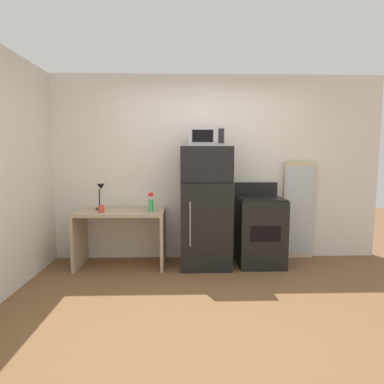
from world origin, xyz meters
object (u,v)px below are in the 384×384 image
at_px(desk_lamp, 101,192).
at_px(leaning_mirror, 299,210).
at_px(coffee_mug, 101,209).
at_px(microwave, 206,137).
at_px(spray_bottle, 151,204).
at_px(refrigerator, 205,207).
at_px(desk, 121,227).
at_px(oven_range, 260,230).

bearing_deg(desk_lamp, leaning_mirror, 3.77).
height_order(desk_lamp, coffee_mug, desk_lamp).
height_order(coffee_mug, microwave, microwave).
bearing_deg(spray_bottle, coffee_mug, -176.03).
bearing_deg(refrigerator, desk_lamp, 176.20).
xyz_separation_m(coffee_mug, microwave, (1.35, 0.09, 0.92)).
distance_m(refrigerator, leaning_mirror, 1.39).
distance_m(desk_lamp, spray_bottle, 0.72).
relative_size(desk, refrigerator, 0.73).
xyz_separation_m(refrigerator, microwave, (0.00, -0.02, 0.93)).
xyz_separation_m(desk, leaning_mirror, (2.49, 0.26, 0.18)).
bearing_deg(oven_range, spray_bottle, -176.41).
distance_m(coffee_mug, oven_range, 2.13).
height_order(coffee_mug, oven_range, oven_range).
relative_size(spray_bottle, microwave, 0.54).
bearing_deg(refrigerator, oven_range, 1.61).
distance_m(refrigerator, oven_range, 0.81).
height_order(oven_range, leaning_mirror, leaning_mirror).
height_order(desk, oven_range, oven_range).
relative_size(desk, spray_bottle, 4.65).
relative_size(refrigerator, microwave, 3.46).
height_order(desk, desk_lamp, desk_lamp).
relative_size(spray_bottle, leaning_mirror, 0.18).
relative_size(desk_lamp, coffee_mug, 3.72).
bearing_deg(oven_range, desk_lamp, 178.07).
height_order(coffee_mug, refrigerator, refrigerator).
bearing_deg(oven_range, leaning_mirror, 22.40).
xyz_separation_m(spray_bottle, leaning_mirror, (2.08, 0.35, -0.15)).
distance_m(microwave, leaning_mirror, 1.73).
relative_size(microwave, oven_range, 0.42).
height_order(desk, refrigerator, refrigerator).
distance_m(coffee_mug, refrigerator, 1.36).
height_order(desk, microwave, microwave).
xyz_separation_m(coffee_mug, spray_bottle, (0.64, 0.04, 0.05)).
bearing_deg(spray_bottle, microwave, 3.96).
relative_size(coffee_mug, refrigerator, 0.06).
relative_size(desk_lamp, oven_range, 0.32).
bearing_deg(desk, coffee_mug, -150.22).
bearing_deg(refrigerator, desk, 179.32).
distance_m(desk, oven_range, 1.87).
relative_size(coffee_mug, leaning_mirror, 0.07).
xyz_separation_m(spray_bottle, oven_range, (1.46, 0.09, -0.38)).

